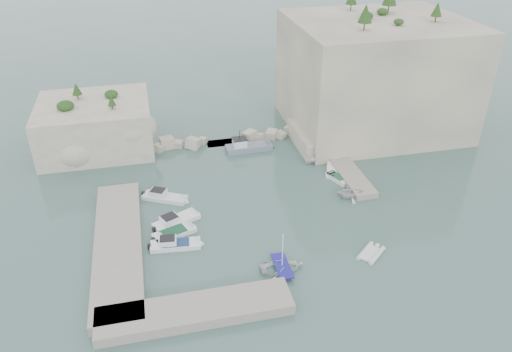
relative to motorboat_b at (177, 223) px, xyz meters
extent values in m
plane|color=#41625B|center=(10.40, -2.49, 0.00)|extent=(400.00, 400.00, 0.00)
cube|color=beige|center=(33.40, 20.51, 8.50)|extent=(26.00, 22.00, 17.00)
cube|color=beige|center=(23.40, 15.51, 1.25)|extent=(8.00, 10.00, 2.50)
cube|color=beige|center=(-9.60, 22.51, 3.50)|extent=(16.00, 14.00, 7.00)
cube|color=#9E9689|center=(-6.60, -3.49, 0.55)|extent=(5.00, 24.00, 1.10)
cube|color=#9E9689|center=(0.40, -14.99, 0.55)|extent=(18.00, 4.00, 1.10)
cube|color=#9E9689|center=(23.90, 7.51, 0.40)|extent=(3.00, 16.00, 0.80)
cube|color=beige|center=(9.40, 19.51, 0.70)|extent=(28.00, 3.00, 1.40)
imported|color=white|center=(9.87, -10.69, 0.00)|extent=(4.52, 3.23, 0.93)
imported|color=silver|center=(21.93, 0.58, 0.00)|extent=(4.06, 3.65, 1.91)
imported|color=silver|center=(20.90, 10.65, 0.00)|extent=(4.67, 3.03, 1.69)
cylinder|color=white|center=(9.87, -10.69, 2.57)|extent=(0.10, 0.10, 4.20)
cone|color=#1E4219|center=(28.40, 15.51, 19.27)|extent=(1.96, 1.96, 2.45)
cone|color=#1E4219|center=(40.40, 17.51, 18.82)|extent=(1.57, 1.57, 1.96)
cone|color=#1E4219|center=(-11.60, 24.51, 8.62)|extent=(1.40, 1.40, 1.75)
cone|color=#1E4219|center=(-6.60, 19.51, 8.30)|extent=(1.12, 1.12, 1.40)
camera|label=1|loc=(-1.67, -48.56, 34.46)|focal=35.00mm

